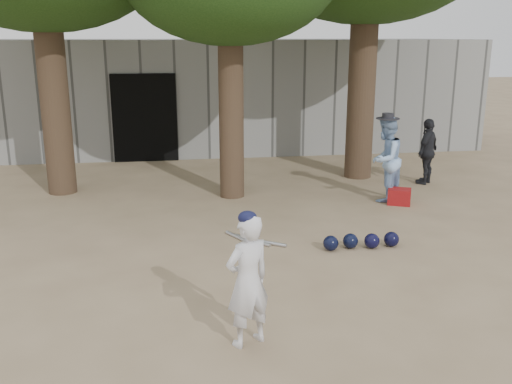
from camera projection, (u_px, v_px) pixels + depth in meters
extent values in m
plane|color=#937C5E|center=(221.00, 285.00, 7.32)|extent=(70.00, 70.00, 0.00)
imported|color=silver|center=(248.00, 281.00, 5.76)|extent=(0.61, 0.53, 1.41)
imported|color=#90B3DF|center=(385.00, 159.00, 10.90)|extent=(0.99, 1.00, 1.63)
imported|color=black|center=(427.00, 151.00, 12.20)|extent=(0.84, 0.81, 1.41)
cube|color=maroon|center=(399.00, 197.00, 10.81)|extent=(0.51, 0.47, 0.30)
cube|color=gray|center=(192.00, 100.00, 14.55)|extent=(16.00, 0.35, 3.00)
cube|color=black|center=(145.00, 118.00, 14.29)|extent=(1.60, 0.08, 2.20)
cube|color=slate|center=(188.00, 91.00, 16.93)|extent=(16.00, 5.00, 3.00)
sphere|color=black|center=(331.00, 243.00, 8.48)|extent=(0.23, 0.23, 0.23)
sphere|color=black|center=(350.00, 241.00, 8.57)|extent=(0.23, 0.23, 0.23)
sphere|color=black|center=(372.00, 241.00, 8.58)|extent=(0.23, 0.23, 0.23)
sphere|color=black|center=(391.00, 239.00, 8.65)|extent=(0.23, 0.23, 0.23)
cylinder|color=#B8B9BF|center=(240.00, 238.00, 8.95)|extent=(0.39, 0.66, 0.06)
cylinder|color=#B8B9BF|center=(252.00, 240.00, 8.86)|extent=(0.51, 0.58, 0.06)
cylinder|color=#B8B9BF|center=(265.00, 242.00, 8.77)|extent=(0.63, 0.45, 0.06)
cylinder|color=brown|center=(50.00, 54.00, 10.95)|extent=(0.56, 0.56, 5.50)
cylinder|color=brown|center=(231.00, 69.00, 10.75)|extent=(0.48, 0.48, 5.00)
cylinder|color=brown|center=(364.00, 45.00, 12.22)|extent=(0.60, 0.60, 5.80)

